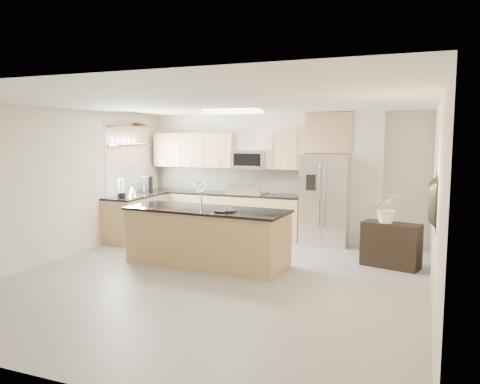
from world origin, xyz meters
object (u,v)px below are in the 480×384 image
at_px(refrigerator, 326,199).
at_px(television, 428,200).
at_px(platter, 224,210).
at_px(coffee_maker, 147,185).
at_px(cup, 228,210).
at_px(flower_vase, 388,200).
at_px(bowl, 140,124).
at_px(blender, 121,190).
at_px(kettle, 133,191).
at_px(island, 207,236).
at_px(credenza, 391,245).
at_px(range, 248,215).
at_px(microwave, 250,160).

bearing_deg(refrigerator, television, -58.96).
bearing_deg(platter, coffee_maker, 145.49).
relative_size(cup, television, 0.10).
bearing_deg(flower_vase, cup, -153.72).
distance_m(bowl, television, 6.38).
height_order(cup, television, television).
relative_size(cup, flower_vase, 0.15).
height_order(blender, television, television).
height_order(kettle, television, television).
height_order(island, credenza, island).
distance_m(range, microwave, 1.16).
height_order(range, coffee_maker, coffee_maker).
height_order(cup, kettle, kettle).
relative_size(island, flower_vase, 3.70).
bearing_deg(range, flower_vase, -25.03).
xyz_separation_m(platter, coffee_maker, (-2.61, 1.79, 0.14)).
height_order(island, coffee_maker, island).
relative_size(blender, television, 0.34).
relative_size(platter, blender, 1.10).
xyz_separation_m(range, television, (3.51, -3.12, 0.88)).
height_order(coffee_maker, television, television).
bearing_deg(cup, flower_vase, 26.28).
bearing_deg(range, cup, -76.16).
bearing_deg(refrigerator, flower_vase, -46.24).
xyz_separation_m(cup, blender, (-2.69, 0.95, 0.10)).
xyz_separation_m(microwave, television, (3.51, -3.24, -0.28)).
bearing_deg(refrigerator, credenza, -43.88).
xyz_separation_m(microwave, kettle, (-2.02, -1.37, -0.60)).
bearing_deg(flower_vase, refrigerator, 133.76).
relative_size(microwave, refrigerator, 0.43).
height_order(microwave, credenza, microwave).
height_order(range, island, island).
bearing_deg(island, range, 96.69).
relative_size(flower_vase, television, 0.70).
height_order(microwave, television, microwave).
bearing_deg(kettle, platter, -24.82).
relative_size(island, bowl, 7.20).
xyz_separation_m(kettle, bowl, (-0.23, 0.66, 1.36)).
distance_m(refrigerator, kettle, 3.88).
xyz_separation_m(kettle, flower_vase, (4.95, -0.12, 0.07)).
distance_m(range, cup, 2.63).
relative_size(credenza, blender, 2.47).
bearing_deg(credenza, kettle, -166.19).
height_order(blender, kettle, blender).
bearing_deg(refrigerator, bowl, -172.16).
relative_size(range, island, 0.41).
relative_size(kettle, flower_vase, 0.32).
xyz_separation_m(coffee_maker, television, (5.60, -2.49, 0.26)).
xyz_separation_m(blender, flower_vase, (5.00, 0.19, 0.02)).
bearing_deg(flower_vase, range, 154.97).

